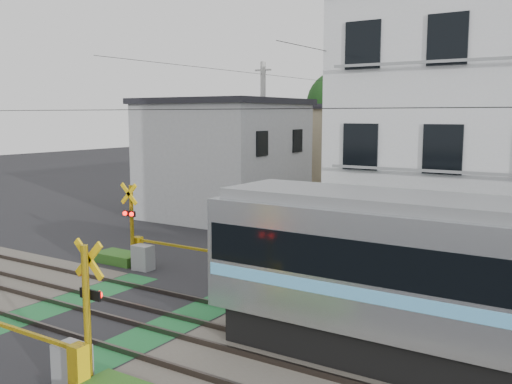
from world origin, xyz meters
The scene contains 10 objects.
ground centered at (0.00, 0.00, 0.00)m, with size 120.00×120.00×0.00m, color black.
track_bed centered at (0.00, 0.00, 0.04)m, with size 120.00×120.00×0.14m.
crossing_signal_near centered at (2.59, -3.65, 0.71)m, with size 4.74×0.65×3.09m.
crossing_signal_far centered at (-2.59, 3.65, 0.71)m, with size 4.74×0.65×3.09m.
houses_row centered at (0.25, 25.92, 3.24)m, with size 22.07×31.35×6.80m.
tree_hill centered at (-0.72, 48.20, 5.57)m, with size 40.00×12.81×11.97m.
catenary centered at (6.00, 0.03, 3.70)m, with size 60.00×5.04×7.00m.
utility_poles centered at (-1.05, 23.01, 4.08)m, with size 7.90×42.00×8.00m.
pedestrian centered at (1.00, 32.99, 0.93)m, with size 0.68×0.44×1.86m, color black.
weed_patches centered at (1.76, -0.09, 0.18)m, with size 10.25×8.80×0.40m.
Camera 1 is at (11.49, -10.73, 5.46)m, focal length 40.00 mm.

